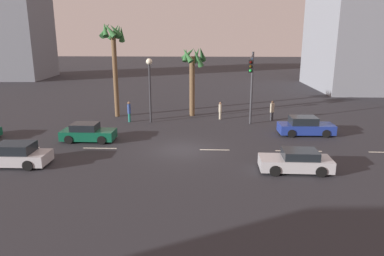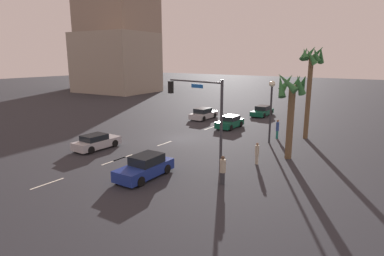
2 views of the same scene
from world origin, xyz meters
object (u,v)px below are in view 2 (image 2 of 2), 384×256
(car_3, at_px, (262,111))
(car_4, at_px, (203,114))
(car_2, at_px, (96,142))
(car_1, at_px, (145,167))
(building_2, at_px, (116,63))
(traffic_signal, at_px, (202,107))
(car_0, at_px, (230,122))
(palm_tree_0, at_px, (311,69))
(pedestrian_0, at_px, (223,169))
(pedestrian_1, at_px, (277,128))
(streetlamp, at_px, (271,100))
(building_3, at_px, (118,25))
(pedestrian_2, at_px, (257,153))
(palm_tree_1, at_px, (291,97))

(car_3, height_order, car_4, car_4)
(car_2, bearing_deg, car_1, 72.14)
(car_4, xyz_separation_m, building_2, (-17.47, -35.04, 6.03))
(car_1, xyz_separation_m, traffic_signal, (-4.27, 1.78, 3.69))
(car_4, distance_m, building_2, 39.61)
(car_0, distance_m, palm_tree_0, 10.53)
(car_0, distance_m, car_1, 17.17)
(car_0, relative_size, traffic_signal, 0.62)
(car_2, xyz_separation_m, building_2, (-34.72, -34.82, 6.07))
(traffic_signal, distance_m, building_2, 55.70)
(traffic_signal, distance_m, pedestrian_0, 5.22)
(car_2, relative_size, pedestrian_1, 2.20)
(building_2, bearing_deg, car_1, 45.22)
(car_2, distance_m, palm_tree_0, 21.03)
(car_2, distance_m, pedestrian_1, 17.24)
(car_3, relative_size, traffic_signal, 0.72)
(car_3, relative_size, palm_tree_0, 0.51)
(pedestrian_1, bearing_deg, car_4, -112.17)
(streetlamp, bearing_deg, pedestrian_0, 6.34)
(car_0, distance_m, pedestrian_1, 6.50)
(traffic_signal, height_order, streetlamp, traffic_signal)
(car_3, xyz_separation_m, building_3, (-21.57, -50.75, 15.73))
(car_1, distance_m, pedestrian_2, 8.45)
(car_0, distance_m, car_2, 15.41)
(car_4, bearing_deg, car_2, -0.72)
(car_1, bearing_deg, pedestrian_1, 166.28)
(car_1, height_order, traffic_signal, traffic_signal)
(building_3, bearing_deg, pedestrian_1, 54.38)
(car_3, xyz_separation_m, pedestrian_1, (11.38, 6.21, 0.41))
(car_0, xyz_separation_m, building_2, (-20.37, -40.45, 6.05))
(car_2, distance_m, building_3, 65.94)
(traffic_signal, bearing_deg, palm_tree_0, 161.39)
(streetlamp, xyz_separation_m, building_2, (-24.21, -46.63, 2.58))
(traffic_signal, bearing_deg, building_3, -128.53)
(car_0, height_order, building_3, building_3)
(pedestrian_0, distance_m, pedestrian_2, 4.87)
(car_1, distance_m, streetlamp, 14.06)
(building_3, bearing_deg, pedestrian_0, 45.94)
(car_3, relative_size, pedestrian_0, 2.47)
(car_3, bearing_deg, building_2, -104.98)
(streetlamp, xyz_separation_m, pedestrian_1, (-2.00, 0.04, -3.08))
(car_1, relative_size, palm_tree_1, 0.64)
(palm_tree_1, height_order, building_3, building_3)
(car_4, bearing_deg, streetlamp, 59.81)
(car_0, height_order, building_2, building_2)
(streetlamp, distance_m, building_2, 52.61)
(palm_tree_0, xyz_separation_m, building_3, (-31.21, -59.28, 9.58))
(car_1, xyz_separation_m, palm_tree_0, (-16.88, 6.02, 6.09))
(car_4, relative_size, streetlamp, 0.78)
(pedestrian_0, bearing_deg, car_1, -69.43)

